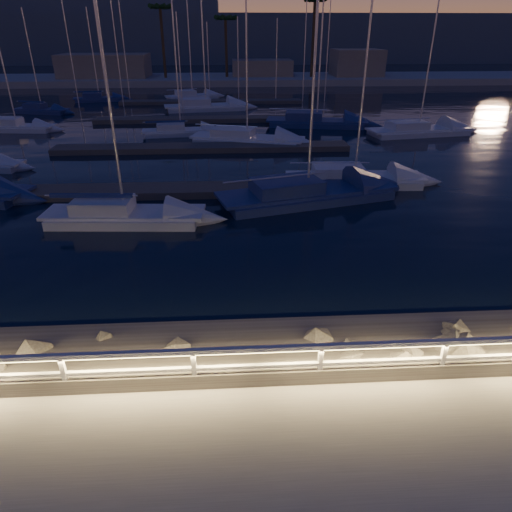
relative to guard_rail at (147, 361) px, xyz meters
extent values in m
plane|color=#A5A095|center=(0.07, 0.00, -0.77)|extent=(400.00, 400.00, 0.00)
cube|color=#A5A095|center=(0.07, -2.50, -0.87)|extent=(240.00, 5.00, 0.20)
cube|color=slate|center=(0.07, 1.50, -1.07)|extent=(240.00, 3.45, 1.29)
plane|color=black|center=(0.07, 80.00, -1.37)|extent=(320.00, 320.00, 0.00)
plane|color=black|center=(0.07, 0.00, -1.97)|extent=(400.00, 400.00, 0.00)
cube|color=silver|center=(-1.93, 0.00, -0.27)|extent=(0.11, 0.11, 1.00)
cube|color=silver|center=(1.07, 0.00, -0.27)|extent=(0.11, 0.11, 1.00)
cube|color=silver|center=(4.07, 0.00, -0.27)|extent=(0.11, 0.11, 1.00)
cube|color=silver|center=(7.07, 0.00, -0.27)|extent=(0.11, 0.11, 1.00)
cube|color=silver|center=(0.07, 0.00, 0.23)|extent=(44.00, 0.12, 0.12)
cube|color=silver|center=(0.07, 0.00, -0.27)|extent=(44.00, 0.09, 0.09)
cube|color=#E9CD68|center=(0.07, -0.02, 0.15)|extent=(44.00, 0.04, 0.03)
sphere|color=slate|center=(5.97, 0.70, -0.82)|extent=(1.06, 1.06, 1.06)
sphere|color=slate|center=(7.56, 2.22, -1.14)|extent=(0.88, 0.88, 0.88)
cube|color=#5E554D|center=(0.07, 16.00, -1.17)|extent=(22.00, 2.00, 0.40)
cube|color=#5E554D|center=(0.07, 26.00, -1.17)|extent=(22.00, 2.00, 0.40)
cube|color=#5E554D|center=(0.07, 38.00, -1.17)|extent=(22.00, 2.00, 0.40)
cube|color=#5E554D|center=(0.07, 50.00, -1.17)|extent=(22.00, 2.00, 0.40)
cube|color=#A5A095|center=(0.07, 74.00, -0.97)|extent=(160.00, 14.00, 1.20)
cube|color=gray|center=(-17.93, 74.00, 1.03)|extent=(14.00, 8.00, 4.00)
cube|color=gray|center=(8.07, 75.00, 0.53)|extent=(10.00, 6.00, 3.00)
cube|color=gray|center=(24.07, 74.00, 1.33)|extent=(8.00, 7.00, 4.60)
cylinder|color=#4D3D24|center=(-7.93, 72.00, 4.88)|extent=(0.44, 0.44, 10.50)
cylinder|color=#4D3D24|center=(2.07, 73.00, 4.13)|extent=(0.44, 0.44, 9.00)
cylinder|color=#4D3D24|center=(16.07, 72.00, 5.38)|extent=(0.44, 0.44, 11.50)
cube|color=#3B495C|center=(0.07, 130.00, 3.23)|extent=(220.00, 30.00, 14.00)
cube|color=#3B495C|center=(-59.93, 140.00, 5.23)|extent=(120.00, 25.00, 18.00)
cube|color=silver|center=(-2.97, 12.00, -1.22)|extent=(7.03, 2.74, 0.54)
cube|color=silver|center=(-2.97, 12.00, -0.88)|extent=(7.58, 2.43, 0.15)
cube|color=silver|center=(-3.92, 12.06, -0.54)|extent=(2.79, 1.89, 0.64)
cylinder|color=silver|center=(-2.97, 12.00, 5.20)|extent=(0.12, 0.12, 11.97)
cylinder|color=silver|center=(-4.40, 12.09, -0.05)|extent=(4.31, 0.36, 0.08)
cube|color=silver|center=(9.36, 17.09, -1.22)|extent=(7.49, 2.82, 0.53)
cube|color=silver|center=(9.36, 17.09, -0.89)|extent=(8.08, 2.48, 0.14)
cube|color=silver|center=(8.34, 17.14, -0.55)|extent=(2.95, 1.98, 0.63)
cylinder|color=silver|center=(9.36, 17.09, 5.61)|extent=(0.12, 0.12, 12.80)
cylinder|color=silver|center=(7.83, 17.17, -0.06)|extent=(4.61, 0.31, 0.08)
cube|color=navy|center=(6.16, 14.52, -1.22)|extent=(9.37, 5.26, 0.60)
cube|color=navy|center=(6.16, 14.52, -0.84)|extent=(9.97, 5.03, 0.16)
cube|color=navy|center=(4.97, 14.18, -0.46)|extent=(3.94, 3.08, 0.71)
cylinder|color=silver|center=(6.16, 14.52, 6.99)|extent=(0.13, 0.13, 15.46)
cylinder|color=silver|center=(4.38, 14.02, 0.08)|extent=(5.38, 1.59, 0.09)
cube|color=silver|center=(-16.77, 34.26, -1.22)|extent=(6.33, 2.73, 0.52)
cube|color=silver|center=(-16.77, 34.26, -0.89)|extent=(6.80, 2.48, 0.14)
cube|color=silver|center=(-17.62, 34.35, -0.56)|extent=(2.55, 1.80, 0.62)
cylinder|color=silver|center=(-16.77, 34.26, 4.53)|extent=(0.11, 0.11, 10.65)
cylinder|color=silver|center=(-18.04, 34.40, -0.09)|extent=(3.82, 0.51, 0.08)
cube|color=navy|center=(10.32, 34.91, -1.22)|extent=(8.98, 4.42, 0.62)
cube|color=navy|center=(10.32, 34.91, -0.83)|extent=(9.60, 4.13, 0.17)
cube|color=navy|center=(9.15, 35.13, -0.44)|extent=(3.69, 2.74, 0.73)
cylinder|color=silver|center=(10.32, 34.91, 6.74)|extent=(0.14, 0.14, 14.92)
cylinder|color=silver|center=(8.56, 35.25, 0.13)|extent=(5.30, 1.09, 0.09)
cube|color=silver|center=(3.52, 28.04, -1.22)|extent=(8.69, 5.01, 0.55)
cube|color=silver|center=(3.52, 28.04, -0.87)|extent=(9.23, 4.81, 0.15)
cube|color=silver|center=(2.42, 28.37, -0.52)|extent=(3.67, 2.90, 0.65)
cylinder|color=silver|center=(3.52, 28.04, 6.39)|extent=(0.12, 0.12, 14.32)
cylinder|color=silver|center=(1.88, 28.54, -0.02)|extent=(4.96, 1.56, 0.08)
cube|color=navy|center=(-18.02, 43.95, -1.22)|extent=(5.80, 3.19, 0.47)
cube|color=navy|center=(-18.02, 43.95, -0.93)|extent=(6.17, 3.04, 0.13)
cube|color=navy|center=(-18.76, 44.15, -0.63)|extent=(2.43, 1.88, 0.55)
cylinder|color=silver|center=(-18.02, 43.95, 3.94)|extent=(0.10, 0.10, 9.57)
cylinder|color=silver|center=(-19.13, 44.25, -0.20)|extent=(3.35, 0.95, 0.07)
cube|color=silver|center=(-2.03, 31.70, -1.22)|extent=(6.19, 2.67, 0.47)
cube|color=silver|center=(-2.03, 31.70, -0.93)|extent=(6.66, 2.42, 0.13)
cube|color=silver|center=(-2.86, 31.61, -0.63)|extent=(2.49, 1.76, 0.55)
cylinder|color=silver|center=(-2.03, 31.70, 4.37)|extent=(0.10, 0.10, 10.42)
cylinder|color=silver|center=(-3.27, 31.56, -0.20)|extent=(3.74, 0.49, 0.07)
cube|color=silver|center=(-0.37, 44.91, -1.22)|extent=(8.81, 4.13, 0.61)
cube|color=silver|center=(-0.37, 44.91, -0.84)|extent=(9.44, 3.82, 0.17)
cube|color=silver|center=(-1.54, 44.72, -0.45)|extent=(3.59, 2.61, 0.72)
cylinder|color=silver|center=(-0.37, 44.91, 6.62)|extent=(0.13, 0.13, 14.70)
cylinder|color=silver|center=(-2.12, 44.63, 0.11)|extent=(5.24, 0.92, 0.09)
cube|color=silver|center=(18.44, 30.59, -1.22)|extent=(8.66, 4.11, 0.56)
cube|color=silver|center=(18.44, 30.59, -0.87)|extent=(9.27, 3.81, 0.15)
cube|color=silver|center=(17.30, 30.40, -0.52)|extent=(3.53, 2.58, 0.66)
cylinder|color=silver|center=(18.44, 30.59, 6.45)|extent=(0.12, 0.12, 14.43)
cylinder|color=silver|center=(16.73, 30.31, -0.01)|extent=(5.14, 0.94, 0.08)
cube|color=navy|center=(-14.02, 52.65, -1.22)|extent=(5.96, 2.87, 0.48)
cube|color=navy|center=(-14.02, 52.65, -0.92)|extent=(6.38, 2.67, 0.13)
cube|color=navy|center=(-14.80, 52.52, -0.61)|extent=(2.44, 1.79, 0.57)
cylinder|color=silver|center=(-14.02, 52.65, 4.13)|extent=(0.11, 0.11, 9.92)
cylinder|color=silver|center=(-15.20, 52.45, -0.17)|extent=(3.53, 0.69, 0.07)
cube|color=silver|center=(-2.49, 54.23, -1.22)|extent=(6.75, 4.39, 0.50)
cube|color=silver|center=(-2.49, 54.23, -0.91)|extent=(7.13, 4.30, 0.14)
cube|color=silver|center=(-3.31, 53.90, -0.59)|extent=(2.92, 2.43, 0.59)
cylinder|color=silver|center=(-2.49, 54.23, 4.76)|extent=(0.11, 0.11, 11.15)
cylinder|color=silver|center=(-3.73, 53.73, -0.13)|extent=(3.75, 1.57, 0.07)
camera|label=1|loc=(2.02, -8.47, 6.90)|focal=32.00mm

